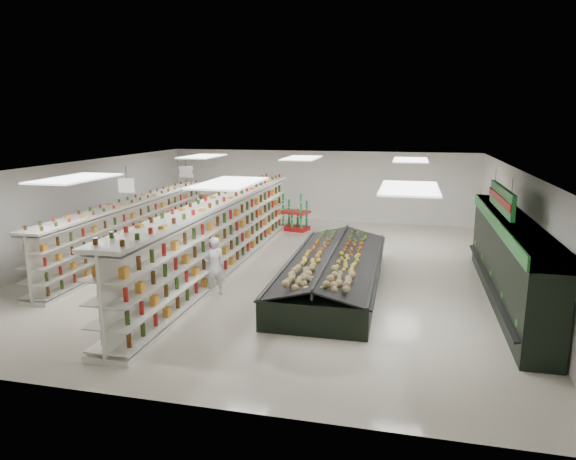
% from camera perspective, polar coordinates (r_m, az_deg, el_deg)
% --- Properties ---
extents(floor, '(16.00, 16.00, 0.00)m').
position_cam_1_polar(floor, '(16.20, -1.46, -4.25)').
color(floor, beige).
rests_on(floor, ground).
extents(ceiling, '(14.00, 16.00, 0.02)m').
position_cam_1_polar(ceiling, '(15.60, -1.53, 7.10)').
color(ceiling, white).
rests_on(ceiling, wall_back).
extents(wall_back, '(14.00, 0.02, 3.20)m').
position_cam_1_polar(wall_back, '(23.55, 3.50, 4.88)').
color(wall_back, white).
rests_on(wall_back, floor).
extents(wall_front, '(14.00, 0.02, 3.20)m').
position_cam_1_polar(wall_front, '(8.60, -15.40, -8.52)').
color(wall_front, white).
rests_on(wall_front, floor).
extents(wall_left, '(0.02, 16.00, 3.20)m').
position_cam_1_polar(wall_left, '(18.84, -22.56, 2.14)').
color(wall_left, white).
rests_on(wall_left, floor).
extents(wall_right, '(0.02, 16.00, 3.20)m').
position_cam_1_polar(wall_right, '(15.60, 24.21, 0.09)').
color(wall_right, white).
rests_on(wall_right, floor).
extents(produce_wall_case, '(0.93, 8.00, 2.20)m').
position_cam_1_polar(produce_wall_case, '(14.15, 23.31, -2.48)').
color(produce_wall_case, black).
rests_on(produce_wall_case, floor).
extents(aisle_sign_near, '(0.52, 0.06, 0.75)m').
position_cam_1_polar(aisle_sign_near, '(15.28, -17.47, 4.75)').
color(aisle_sign_near, white).
rests_on(aisle_sign_near, ceiling).
extents(aisle_sign_far, '(0.52, 0.06, 0.75)m').
position_cam_1_polar(aisle_sign_far, '(18.80, -11.26, 6.36)').
color(aisle_sign_far, white).
rests_on(aisle_sign_far, ceiling).
extents(hortifruti_banner, '(0.12, 3.20, 0.95)m').
position_cam_1_polar(hortifruti_banner, '(13.84, 22.63, 3.23)').
color(hortifruti_banner, '#1E702A').
rests_on(hortifruti_banner, ceiling).
extents(gondola_left, '(1.06, 10.82, 1.87)m').
position_cam_1_polar(gondola_left, '(18.58, -16.56, 0.11)').
color(gondola_left, white).
rests_on(gondola_left, floor).
extents(gondola_center, '(1.03, 13.01, 2.25)m').
position_cam_1_polar(gondola_center, '(15.83, -7.29, -0.86)').
color(gondola_center, white).
rests_on(gondola_center, floor).
extents(produce_island, '(2.66, 7.14, 1.06)m').
position_cam_1_polar(produce_island, '(14.40, 5.06, -4.40)').
color(produce_island, black).
rests_on(produce_island, floor).
extents(soda_endcap, '(1.30, 1.03, 1.47)m').
position_cam_1_polar(soda_endcap, '(21.55, 0.78, 1.83)').
color(soda_endcap, '#A11212').
rests_on(soda_endcap, floor).
extents(shopper_main, '(0.69, 0.66, 1.59)m').
position_cam_1_polar(shopper_main, '(13.69, -8.21, -3.99)').
color(shopper_main, white).
rests_on(shopper_main, floor).
extents(shopper_background, '(0.71, 0.92, 1.67)m').
position_cam_1_polar(shopper_background, '(21.52, -9.24, 2.00)').
color(shopper_background, tan).
rests_on(shopper_background, floor).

